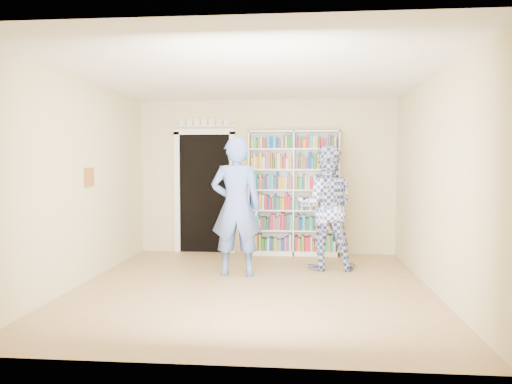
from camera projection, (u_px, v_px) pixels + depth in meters
floor at (252, 287)px, 6.39m from camera, size 5.00×5.00×0.00m
ceiling at (252, 74)px, 6.24m from camera, size 5.00×5.00×0.00m
wall_back at (266, 177)px, 8.80m from camera, size 4.50×0.00×4.50m
wall_left at (81, 181)px, 6.52m from camera, size 0.00×5.00×5.00m
wall_right at (435, 183)px, 6.11m from camera, size 0.00×5.00×5.00m
bookshelf at (294, 193)px, 8.62m from camera, size 1.56×0.29×2.15m
doorway at (205, 186)px, 8.89m from camera, size 1.10×0.08×2.43m
wall_art at (89, 177)px, 6.71m from camera, size 0.03×0.25×0.25m
man_blue at (236, 207)px, 7.02m from camera, size 0.72×0.47×1.95m
man_plaid at (326, 208)px, 7.46m from camera, size 0.91×0.72×1.85m
paper_sheet at (333, 204)px, 7.29m from camera, size 0.21×0.02×0.29m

